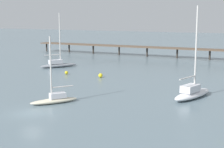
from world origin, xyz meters
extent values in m
plane|color=slate|center=(0.00, 0.00, 0.00)|extent=(400.00, 400.00, 0.00)
cube|color=brown|center=(0.00, 58.51, 2.62)|extent=(86.89, 5.85, 0.30)
cylinder|color=#38332D|center=(-42.40, 57.46, 1.24)|extent=(0.50, 0.50, 2.47)
cylinder|color=#38332D|center=(-33.92, 57.67, 1.24)|extent=(0.50, 0.50, 2.47)
cylinder|color=#38332D|center=(-25.44, 57.88, 1.24)|extent=(0.50, 0.50, 2.47)
cylinder|color=#38332D|center=(-16.96, 58.09, 1.24)|extent=(0.50, 0.50, 2.47)
cylinder|color=#38332D|center=(-8.48, 58.30, 1.24)|extent=(0.50, 0.50, 2.47)
cylinder|color=#38332D|center=(0.00, 58.51, 1.24)|extent=(0.50, 0.50, 2.47)
cylinder|color=#38332D|center=(8.48, 58.72, 1.24)|extent=(0.50, 0.50, 2.47)
ellipsoid|color=beige|center=(-0.42, 4.88, 0.32)|extent=(4.82, 5.96, 0.63)
cube|color=silver|center=(-0.13, 5.29, 0.99)|extent=(2.02, 2.27, 0.71)
cylinder|color=silver|center=(-0.60, 4.62, 4.63)|extent=(0.20, 0.20, 8.00)
cylinder|color=silver|center=(0.25, 5.83, 2.07)|extent=(1.84, 2.51, 0.16)
ellipsoid|color=gray|center=(-18.52, 30.93, 0.40)|extent=(6.17, 8.02, 0.79)
cube|color=silver|center=(-18.88, 30.38, 1.23)|extent=(2.75, 3.22, 0.88)
cylinder|color=silver|center=(-18.29, 31.28, 6.31)|extent=(0.22, 0.22, 11.03)
cylinder|color=silver|center=(-19.27, 29.78, 2.78)|extent=(2.11, 3.09, 0.18)
ellipsoid|color=white|center=(14.75, 16.09, 0.47)|extent=(4.37, 8.99, 0.95)
cube|color=silver|center=(14.57, 15.42, 1.42)|extent=(2.28, 3.28, 0.95)
cylinder|color=silver|center=(14.86, 16.51, 6.73)|extent=(0.22, 0.22, 11.57)
cylinder|color=silver|center=(14.35, 14.57, 3.03)|extent=(1.18, 3.92, 0.18)
sphere|color=yellow|center=(-11.65, 23.93, 0.33)|extent=(0.66, 0.66, 0.66)
sphere|color=yellow|center=(-4.12, 23.91, 0.39)|extent=(0.79, 0.79, 0.79)
camera|label=1|loc=(25.79, -29.88, 11.17)|focal=54.82mm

